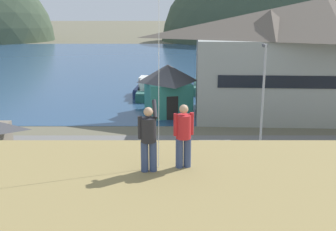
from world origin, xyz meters
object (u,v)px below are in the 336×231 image
at_px(parked_car_corner_spot, 241,211).
at_px(person_companion, 184,134).
at_px(parked_car_lone_by_shed, 306,165).
at_px(storage_shed_waterside, 168,88).
at_px(moored_boat_wharfside, 148,88).
at_px(person_kite_flyer, 149,137).
at_px(moored_boat_outer_mooring, 203,86).
at_px(parked_car_mid_row_far, 218,156).
at_px(harbor_lodge, 322,56).
at_px(parked_car_back_row_right, 142,167).
at_px(parked_car_front_row_red, 59,202).
at_px(wharf_dock, 176,90).
at_px(moored_boat_inner_slip, 148,91).
at_px(parking_light_pole, 264,94).

relative_size(parked_car_corner_spot, person_companion, 2.46).
height_order(parked_car_corner_spot, parked_car_lone_by_shed, same).
distance_m(storage_shed_waterside, moored_boat_wharfside, 10.47).
bearing_deg(person_companion, person_kite_flyer, -163.26).
xyz_separation_m(moored_boat_outer_mooring, person_kite_flyer, (-4.87, -40.82, 6.46)).
bearing_deg(parked_car_mid_row_far, storage_shed_waterside, 102.17).
relative_size(harbor_lodge, person_kite_flyer, 13.61).
bearing_deg(parked_car_mid_row_far, parked_car_back_row_right, -159.96).
relative_size(harbor_lodge, moored_boat_wharfside, 3.34).
xyz_separation_m(parked_car_front_row_red, person_companion, (5.86, -8.10, 6.10)).
xyz_separation_m(moored_boat_wharfside, person_companion, (3.00, -39.37, 6.44)).
distance_m(wharf_dock, moored_boat_outer_mooring, 3.50).
bearing_deg(storage_shed_waterside, person_companion, -89.14).
xyz_separation_m(wharf_dock, person_companion, (-0.54, -39.87, 6.81)).
height_order(moored_boat_outer_mooring, moored_boat_inner_slip, same).
bearing_deg(parked_car_front_row_red, parked_car_back_row_right, 49.94).
bearing_deg(moored_boat_inner_slip, parked_car_mid_row_far, -75.97).
distance_m(parked_car_mid_row_far, parked_car_back_row_right, 5.10).
xyz_separation_m(harbor_lodge, parked_car_lone_by_shed, (-6.11, -15.29, -4.91)).
distance_m(storage_shed_waterside, parked_car_back_row_right, 16.86).
height_order(parked_car_front_row_red, parked_car_mid_row_far, same).
bearing_deg(parked_car_back_row_right, harbor_lodge, 43.99).
bearing_deg(parked_car_front_row_red, wharf_dock, 78.63).
xyz_separation_m(moored_boat_inner_slip, parked_car_mid_row_far, (5.67, -22.68, 0.34)).
bearing_deg(person_kite_flyer, parked_car_mid_row_far, 75.86).
bearing_deg(moored_boat_outer_mooring, person_kite_flyer, -96.80).
bearing_deg(parked_car_mid_row_far, parking_light_pole, 41.16).
bearing_deg(parked_car_corner_spot, parked_car_back_row_right, 132.06).
xyz_separation_m(moored_boat_wharfside, parked_car_mid_row_far, (5.78, -24.95, 0.34)).
relative_size(parked_car_lone_by_shed, parking_light_pole, 0.54).
bearing_deg(parked_car_mid_row_far, wharf_dock, 95.05).
relative_size(moored_boat_inner_slip, parked_car_back_row_right, 1.58).
bearing_deg(person_companion, parked_car_lone_by_shed, 58.32).
relative_size(moored_boat_wharfside, parked_car_lone_by_shed, 1.78).
bearing_deg(parking_light_pole, parked_car_back_row_right, -150.03).
xyz_separation_m(parking_light_pole, person_companion, (-6.20, -17.40, 2.58)).
distance_m(parked_car_corner_spot, parked_car_mid_row_far, 7.30).
relative_size(wharf_dock, moored_boat_wharfside, 1.71).
bearing_deg(parked_car_lone_by_shed, person_companion, -121.68).
relative_size(moored_boat_wharfside, moored_boat_inner_slip, 1.11).
height_order(harbor_lodge, moored_boat_outer_mooring, harbor_lodge).
xyz_separation_m(person_kite_flyer, person_companion, (0.92, 0.28, -0.02)).
bearing_deg(person_companion, parking_light_pole, 70.40).
bearing_deg(moored_boat_inner_slip, storage_shed_waterside, -72.44).
relative_size(storage_shed_waterside, moored_boat_wharfside, 0.80).
height_order(moored_boat_outer_mooring, person_kite_flyer, person_kite_flyer).
distance_m(parked_car_front_row_red, parked_car_mid_row_far, 10.70).
xyz_separation_m(parked_car_back_row_right, person_kite_flyer, (1.09, -12.95, 6.11)).
distance_m(harbor_lodge, storage_shed_waterside, 14.95).
relative_size(storage_shed_waterside, parked_car_corner_spot, 1.42).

